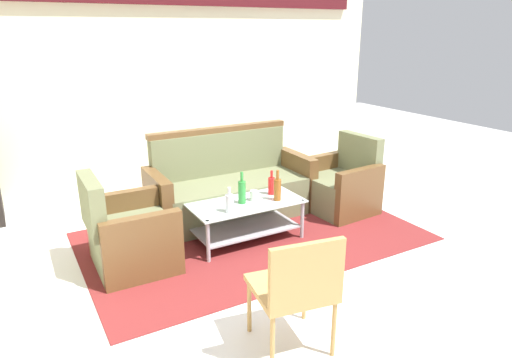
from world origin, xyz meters
The scene contains 13 objects.
ground_plane centered at (0.00, 0.00, 0.00)m, with size 14.00×14.00×0.00m, color white.
wall_back centered at (0.00, 3.05, 1.48)m, with size 6.52×0.19×2.80m.
rug centered at (0.03, 0.79, 0.01)m, with size 3.29×2.00×0.01m, color maroon.
couch centered at (0.08, 1.40, 0.32)m, with size 1.81×0.76×0.96m.
armchair_left centered at (-1.20, 0.81, 0.29)m, with size 0.71×0.77×0.85m.
armchair_right centered at (1.26, 0.93, 0.29)m, with size 0.75×0.81×0.85m.
coffee_table centered at (-0.07, 0.78, 0.27)m, with size 1.10×0.60×0.40m.
bottle_clear centered at (-0.32, 0.60, 0.50)m, with size 0.08×0.08×0.24m.
bottle_brown centered at (0.22, 0.65, 0.53)m, with size 0.07×0.07×0.31m.
bottle_green centered at (-0.12, 0.75, 0.53)m, with size 0.07×0.07×0.31m.
bottle_red centered at (0.26, 0.82, 0.50)m, with size 0.07×0.07×0.25m.
cup centered at (0.02, 0.75, 0.46)m, with size 0.08×0.08×0.10m, color silver.
wicker_chair centered at (-0.57, -0.85, 0.49)m, with size 0.55×0.55×0.84m.
Camera 1 is at (-2.01, -2.88, 2.01)m, focal length 31.91 mm.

